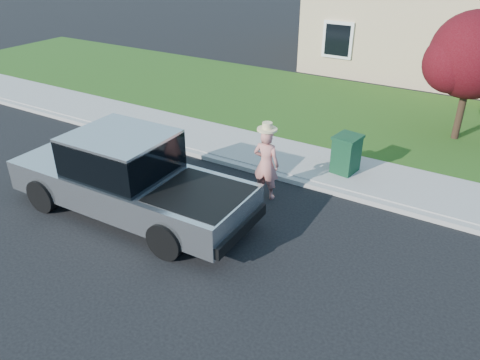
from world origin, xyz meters
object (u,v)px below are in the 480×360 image
ornamental_tree (474,60)px  trash_bin (346,154)px  pickup_truck (129,178)px  woman (266,163)px

ornamental_tree → trash_bin: bearing=-117.8°
pickup_truck → woman: woman is taller
pickup_truck → woman: size_ratio=3.06×
trash_bin → woman: bearing=-113.6°
pickup_truck → ornamental_tree: size_ratio=1.56×
pickup_truck → ornamental_tree: ornamental_tree is taller
woman → ornamental_tree: 6.96m
woman → trash_bin: bearing=-127.5°
ornamental_tree → pickup_truck: bearing=-124.2°
trash_bin → ornamental_tree: bearing=70.6°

